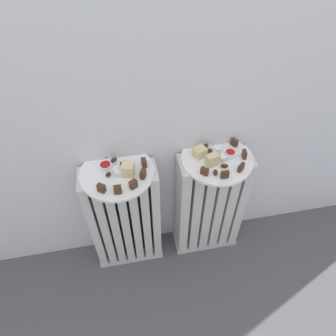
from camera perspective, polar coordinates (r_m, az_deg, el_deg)
The scene contains 33 objects.
ground_plane at distance 1.56m, azimuth 2.08°, elevation -23.07°, with size 6.00×6.00×0.00m, color #4C4C51.
radiator_left at distance 1.41m, azimuth -7.98°, elevation -9.45°, with size 0.32×0.13×0.60m.
radiator_right at distance 1.45m, azimuth 7.70°, elevation -7.07°, with size 0.32×0.13×0.60m.
plate_left at distance 1.17m, azimuth -9.51°, elevation -0.82°, with size 0.28×0.28×0.01m, color white.
plate_right at distance 1.22m, azimuth 9.12°, elevation 1.69°, with size 0.28×0.28×0.01m, color white.
dark_cake_slice_left_0 at distance 1.10m, azimuth -12.36°, elevation -3.72°, with size 0.03×0.02×0.03m, color #472B19.
dark_cake_slice_left_1 at distance 1.08m, azimuth -9.41°, elevation -4.04°, with size 0.03×0.02×0.03m, color #472B19.
dark_cake_slice_left_2 at distance 1.09m, azimuth -6.52°, elevation -3.06°, with size 0.03×0.02×0.03m, color #472B19.
dark_cake_slice_left_3 at distance 1.12m, azimuth -4.72°, elevation -1.15°, with size 0.03×0.02×0.03m, color #472B19.
dark_cake_slice_left_4 at distance 1.16m, azimuth -4.53°, elevation 0.97°, with size 0.03×0.02×0.03m, color #472B19.
marble_cake_slice_left_0 at distance 1.13m, azimuth -7.50°, elevation -0.34°, with size 0.04×0.04×0.05m, color beige.
turkish_delight_left_0 at distance 1.16m, azimuth -9.72°, elevation -0.34°, with size 0.02×0.02×0.02m, color white.
turkish_delight_left_1 at distance 1.14m, azimuth -9.29°, elevation -0.98°, with size 0.02×0.02×0.02m, color white.
medjool_date_left_0 at distance 1.18m, azimuth -8.38°, elevation 0.95°, with size 0.03×0.02×0.02m, color #3D1E0F.
medjool_date_left_1 at distance 1.15m, azimuth -11.12°, elevation -1.18°, with size 0.02×0.02×0.02m, color #3D1E0F.
medjool_date_left_2 at distance 1.22m, azimuth -11.39°, elevation 2.28°, with size 0.02×0.02×0.02m, color #3D1E0F.
medjool_date_left_3 at distance 1.20m, azimuth -10.16°, elevation 1.49°, with size 0.03×0.02×0.02m, color #3D1E0F.
jam_bowl_left at distance 1.18m, azimuth -11.62°, elevation 0.40°, with size 0.05×0.05×0.02m.
dark_cake_slice_right_0 at distance 1.14m, azimuth 6.84°, elevation -0.64°, with size 0.03×0.01×0.03m, color #472B19.
dark_cake_slice_right_1 at distance 1.14m, azimuth 10.59°, elevation -1.23°, with size 0.03×0.01×0.03m, color #472B19.
dark_cake_slice_right_2 at distance 1.17m, azimuth 13.52°, elevation 0.10°, with size 0.03×0.01×0.03m, color #472B19.
dark_cake_slice_right_3 at distance 1.23m, azimuth 14.11°, elevation 2.50°, with size 0.03×0.01×0.03m, color #472B19.
dark_cake_slice_right_4 at distance 1.27m, azimuth 12.32°, elevation 4.69°, with size 0.03×0.01×0.03m, color #472B19.
marble_cake_slice_right_0 at distance 1.17m, azimuth 8.27°, elevation 1.48°, with size 0.05×0.03×0.05m, color beige.
marble_cake_slice_right_1 at distance 1.20m, azimuth 5.95°, elevation 2.97°, with size 0.05×0.04×0.04m, color beige.
turkish_delight_right_0 at distance 1.20m, azimuth 10.20°, elevation 1.76°, with size 0.02×0.02×0.02m, color white.
turkish_delight_right_1 at distance 1.23m, azimuth 9.25°, elevation 3.38°, with size 0.03×0.03×0.03m, color white.
medjool_date_right_0 at distance 1.18m, azimuth 10.52°, elevation 0.40°, with size 0.03×0.02×0.02m, color #3D1E0F.
medjool_date_right_1 at distance 1.25m, azimuth 7.13°, elevation 4.13°, with size 0.02×0.02×0.02m, color #3D1E0F.
medjool_date_right_2 at distance 1.23m, azimuth 7.68°, elevation 3.24°, with size 0.03×0.02×0.02m, color #3D1E0F.
medjool_date_right_3 at distance 1.15m, azimuth 8.88°, elevation -0.82°, with size 0.03×0.02×0.02m, color #3D1E0F.
jam_bowl_right at distance 1.22m, azimuth 11.55°, elevation 2.64°, with size 0.04×0.04×0.02m.
fork at distance 1.18m, azimuth -9.67°, elevation 0.09°, with size 0.06×0.08×0.00m.
Camera 1 is at (-0.15, -0.53, 1.46)m, focal length 32.56 mm.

